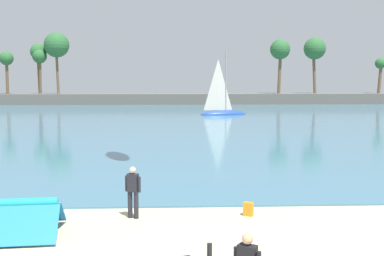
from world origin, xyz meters
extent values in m
cube|color=teal|center=(0.00, 60.62, 0.03)|extent=(220.00, 105.59, 0.06)
cube|color=#605B54|center=(0.00, 73.41, 0.90)|extent=(119.85, 6.00, 1.80)
cylinder|color=brown|center=(-25.29, 72.73, 4.72)|extent=(0.58, 0.73, 5.87)
sphere|color=#2D6633|center=(-25.29, 72.73, 7.65)|extent=(2.28, 2.28, 2.28)
cylinder|color=brown|center=(37.56, 72.87, 4.35)|extent=(0.74, 0.67, 5.14)
sphere|color=#2D6633|center=(37.56, 72.87, 6.91)|extent=(1.85, 1.85, 1.85)
cylinder|color=brown|center=(-17.32, 73.91, 5.87)|extent=(0.58, 0.49, 8.14)
sphere|color=#2D6633|center=(-17.32, 73.91, 9.93)|extent=(4.17, 4.17, 4.17)
cylinder|color=brown|center=(-20.21, 73.98, 4.92)|extent=(0.63, 0.78, 6.27)
sphere|color=#2D6633|center=(-20.21, 73.98, 8.05)|extent=(2.39, 2.39, 2.39)
cylinder|color=brown|center=(-20.57, 74.72, 5.32)|extent=(0.61, 0.97, 7.06)
sphere|color=#2D6633|center=(-20.57, 74.72, 8.83)|extent=(2.73, 2.73, 2.73)
cylinder|color=brown|center=(26.29, 73.43, 5.61)|extent=(0.95, 0.52, 7.63)
sphere|color=#2D6633|center=(26.29, 73.43, 9.41)|extent=(3.72, 3.72, 3.72)
cylinder|color=brown|center=(20.18, 72.74, 5.51)|extent=(0.69, 0.76, 7.45)
sphere|color=#2D6633|center=(20.18, 72.74, 9.22)|extent=(3.37, 3.37, 3.37)
cube|color=#237FD1|center=(-3.05, 5.66, 0.48)|extent=(3.49, 1.34, 0.84)
cylinder|color=black|center=(2.60, 0.61, 1.06)|extent=(0.10, 0.10, 0.44)
sphere|color=tan|center=(3.25, 0.04, 1.56)|extent=(0.21, 0.21, 0.21)
cylinder|color=#23232D|center=(0.74, 6.64, 0.43)|extent=(0.15, 0.15, 0.86)
cylinder|color=#23232D|center=(0.54, 6.72, 0.43)|extent=(0.15, 0.15, 0.86)
cube|color=#23232D|center=(0.64, 6.68, 1.15)|extent=(0.39, 0.32, 0.58)
sphere|color=beige|center=(0.64, 6.68, 1.56)|extent=(0.21, 0.21, 0.21)
cylinder|color=#23232D|center=(0.85, 6.59, 1.11)|extent=(0.09, 0.09, 0.50)
cylinder|color=#23232D|center=(0.43, 6.77, 1.11)|extent=(0.09, 0.09, 0.50)
cube|color=orange|center=(4.36, 6.78, 0.22)|extent=(0.36, 0.32, 0.44)
cube|color=orange|center=(4.42, 6.90, 0.12)|extent=(0.23, 0.18, 0.20)
ellipsoid|color=#234793|center=(8.07, 48.77, 0.06)|extent=(5.92, 2.98, 1.14)
cylinder|color=gray|center=(8.35, 48.83, 4.17)|extent=(0.17, 0.17, 7.09)
pyramid|color=silver|center=(7.41, 48.61, 3.64)|extent=(2.52, 0.76, 6.03)
camera|label=1|loc=(1.88, -8.35, 4.46)|focal=44.99mm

